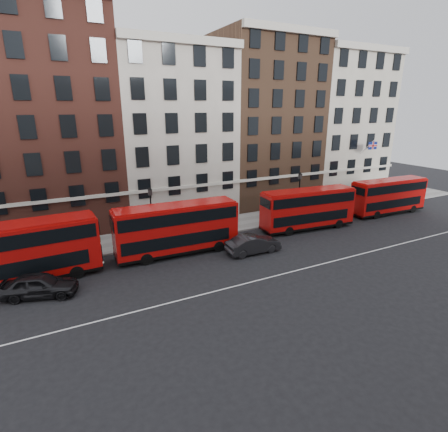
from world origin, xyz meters
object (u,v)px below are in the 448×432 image
traffic_light (363,191)px  car_rear (40,285)px  bus_d (388,195)px  bus_b (176,228)px  bus_c (308,208)px  bus_a (18,252)px  car_front (253,244)px

traffic_light → car_rear: bearing=-171.7°
bus_d → traffic_light: 2.96m
bus_b → bus_c: bearing=1.9°
bus_a → traffic_light: size_ratio=3.36×
bus_c → car_rear: 25.44m
bus_a → traffic_light: (37.39, 2.63, -0.01)m
bus_a → bus_c: bus_a is taller
car_front → traffic_light: bearing=-72.9°
bus_b → car_rear: bearing=-164.4°
bus_a → car_rear: (1.14, -2.63, -1.62)m
bus_c → car_rear: bearing=-169.1°
bus_d → car_front: size_ratio=2.04×
bus_a → bus_d: (38.74, 0.00, -0.20)m
bus_d → traffic_light: size_ratio=3.09×
traffic_light → car_front: bearing=-164.2°
bus_c → traffic_light: (11.00, 2.63, 0.15)m
car_rear → bus_a: bearing=41.5°
car_front → bus_b: bearing=66.1°
car_rear → traffic_light: traffic_light is taller
bus_c → car_front: 8.98m
bus_d → traffic_light: (-1.35, 2.63, 0.19)m
bus_c → car_rear: (-25.26, -2.64, -1.46)m
bus_c → traffic_light: bus_c is taller
bus_c → bus_d: bearing=5.0°
bus_c → bus_d: 12.35m
bus_d → car_front: bus_d is taller
car_rear → car_front: bearing=-72.6°
bus_b → car_front: size_ratio=2.18×
bus_b → bus_a: bearing=-178.0°
car_rear → car_front: (16.87, -0.22, -0.02)m
bus_c → bus_d: bus_c is taller
bus_a → bus_d: bearing=-2.6°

